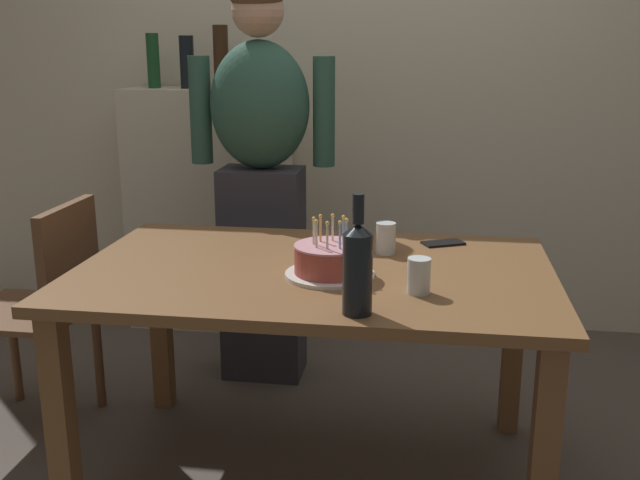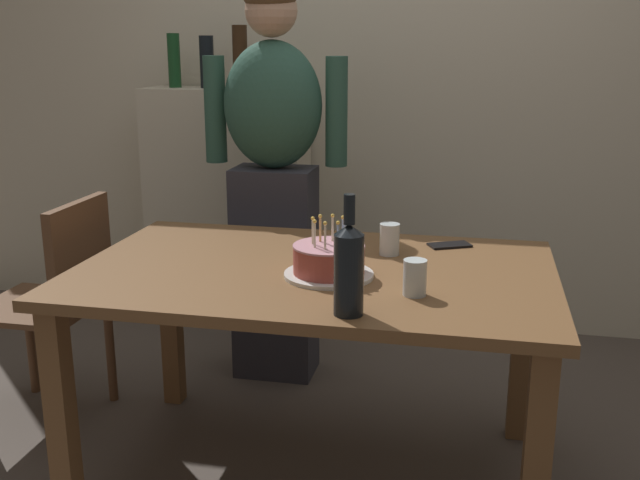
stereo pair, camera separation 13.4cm
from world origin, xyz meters
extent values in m
plane|color=#564C44|center=(0.00, 0.00, 0.00)|extent=(10.00, 10.00, 0.00)
cube|color=beige|center=(0.00, 1.55, 1.30)|extent=(5.20, 0.10, 2.60)
cube|color=brown|center=(0.00, 0.00, 0.72)|extent=(1.50, 0.96, 0.03)
cube|color=brown|center=(-0.68, -0.41, 0.35)|extent=(0.07, 0.07, 0.70)
cube|color=brown|center=(0.68, -0.41, 0.35)|extent=(0.07, 0.07, 0.70)
cube|color=brown|center=(-0.68, 0.41, 0.35)|extent=(0.07, 0.07, 0.70)
cube|color=brown|center=(0.68, 0.41, 0.35)|extent=(0.07, 0.07, 0.70)
cylinder|color=white|center=(0.06, -0.08, 0.75)|extent=(0.27, 0.27, 0.01)
cylinder|color=#B24C42|center=(0.06, -0.08, 0.79)|extent=(0.22, 0.22, 0.08)
cylinder|color=#D18E9E|center=(0.06, -0.08, 0.84)|extent=(0.22, 0.22, 0.01)
cylinder|color=#93B7DB|center=(0.10, -0.05, 0.88)|extent=(0.01, 0.01, 0.07)
sphere|color=#F9C64C|center=(0.10, -0.05, 0.92)|extent=(0.01, 0.01, 0.01)
cylinder|color=beige|center=(0.06, -0.03, 0.88)|extent=(0.01, 0.01, 0.07)
sphere|color=#F9C64C|center=(0.06, -0.03, 0.92)|extent=(0.01, 0.01, 0.01)
cylinder|color=#EAB266|center=(0.03, -0.05, 0.88)|extent=(0.01, 0.01, 0.07)
sphere|color=#F9C64C|center=(0.03, -0.05, 0.92)|extent=(0.01, 0.01, 0.01)
cylinder|color=beige|center=(0.01, -0.08, 0.88)|extent=(0.01, 0.01, 0.07)
sphere|color=#F9C64C|center=(0.01, -0.08, 0.92)|extent=(0.01, 0.01, 0.01)
cylinder|color=beige|center=(0.03, -0.12, 0.88)|extent=(0.01, 0.01, 0.07)
sphere|color=#F9C64C|center=(0.03, -0.12, 0.92)|extent=(0.01, 0.01, 0.01)
cylinder|color=beige|center=(0.06, -0.13, 0.88)|extent=(0.01, 0.01, 0.07)
sphere|color=#F9C64C|center=(0.06, -0.13, 0.92)|extent=(0.01, 0.01, 0.01)
cylinder|color=#93B7DB|center=(0.10, -0.12, 0.88)|extent=(0.01, 0.01, 0.07)
sphere|color=#F9C64C|center=(0.10, -0.12, 0.92)|extent=(0.01, 0.01, 0.01)
cylinder|color=#93B7DB|center=(0.11, -0.08, 0.88)|extent=(0.01, 0.01, 0.07)
sphere|color=#F9C64C|center=(0.11, -0.08, 0.92)|extent=(0.01, 0.01, 0.01)
cylinder|color=silver|center=(0.33, -0.20, 0.79)|extent=(0.07, 0.07, 0.10)
cylinder|color=silver|center=(0.21, 0.20, 0.79)|extent=(0.07, 0.07, 0.11)
cylinder|color=black|center=(0.18, -0.39, 0.85)|extent=(0.08, 0.08, 0.22)
cone|color=black|center=(0.18, -0.39, 0.97)|extent=(0.08, 0.08, 0.03)
cylinder|color=black|center=(0.18, -0.39, 1.02)|extent=(0.03, 0.03, 0.08)
cube|color=black|center=(0.41, 0.34, 0.74)|extent=(0.16, 0.13, 0.01)
cube|color=#33333D|center=(-0.34, 0.77, 0.46)|extent=(0.34, 0.23, 0.92)
ellipsoid|color=#2D5647|center=(-0.34, 0.77, 1.18)|extent=(0.41, 0.27, 0.52)
sphere|color=tan|center=(-0.34, 0.77, 1.55)|extent=(0.21, 0.21, 0.21)
cylinder|color=#2D5647|center=(-0.08, 0.80, 1.15)|extent=(0.09, 0.09, 0.44)
cylinder|color=#2D5647|center=(-0.60, 0.80, 1.15)|extent=(0.09, 0.09, 0.44)
cube|color=brown|center=(-1.11, 0.18, 0.46)|extent=(0.42, 0.42, 0.02)
cube|color=brown|center=(-0.92, 0.18, 0.67)|extent=(0.04, 0.40, 0.40)
cylinder|color=brown|center=(-1.29, 0.36, 0.23)|extent=(0.04, 0.04, 0.45)
cylinder|color=brown|center=(-0.93, 0.36, 0.23)|extent=(0.04, 0.04, 0.45)
cylinder|color=brown|center=(-0.93, 0.00, 0.23)|extent=(0.04, 0.04, 0.45)
cube|color=beige|center=(-0.75, 1.33, 0.60)|extent=(0.80, 0.30, 1.21)
cylinder|color=#194723|center=(-1.00, 1.33, 1.34)|extent=(0.06, 0.06, 0.26)
cylinder|color=black|center=(-0.83, 1.33, 1.33)|extent=(0.07, 0.07, 0.25)
cylinder|color=#382314|center=(-0.66, 1.33, 1.36)|extent=(0.07, 0.07, 0.30)
cylinder|color=#194723|center=(-0.49, 1.33, 1.32)|extent=(0.08, 0.08, 0.22)
camera|label=1|loc=(0.36, -2.22, 1.43)|focal=41.73mm
camera|label=2|loc=(0.49, -2.19, 1.43)|focal=41.73mm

